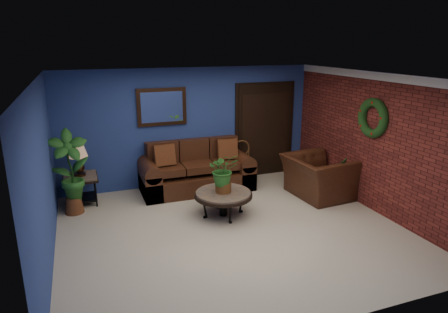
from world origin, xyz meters
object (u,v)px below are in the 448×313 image
object	(u,v)px
sofa	(196,173)
side_chair	(243,159)
armchair	(317,177)
end_table	(81,182)
coffee_table	(223,195)
table_lamp	(78,156)

from	to	relation	value
sofa	side_chair	size ratio (longest dim) A/B	2.47
armchair	end_table	bearing A→B (deg)	70.49
coffee_table	armchair	size ratio (longest dim) A/B	0.83
coffee_table	table_lamp	distance (m)	2.82
table_lamp	side_chair	xyz separation A→B (m)	(3.37, 0.07, -0.43)
side_chair	armchair	world-z (taller)	side_chair
side_chair	armchair	xyz separation A→B (m)	(1.08, -1.29, -0.12)
sofa	end_table	size ratio (longest dim) A/B	3.68
end_table	armchair	world-z (taller)	armchair
sofa	table_lamp	xyz separation A→B (m)	(-2.28, -0.04, 0.62)
end_table	armchair	bearing A→B (deg)	-15.31
side_chair	table_lamp	bearing A→B (deg)	-173.46
table_lamp	armchair	world-z (taller)	table_lamp
sofa	side_chair	bearing A→B (deg)	1.67
coffee_table	armchair	distance (m)	2.10
end_table	side_chair	size ratio (longest dim) A/B	0.67
coffee_table	end_table	size ratio (longest dim) A/B	1.65
table_lamp	end_table	bearing A→B (deg)	153.43
armchair	sofa	bearing A→B (deg)	55.70
coffee_table	table_lamp	world-z (taller)	table_lamp
end_table	armchair	xyz separation A→B (m)	(4.45, -1.22, -0.03)
sofa	end_table	bearing A→B (deg)	-179.08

